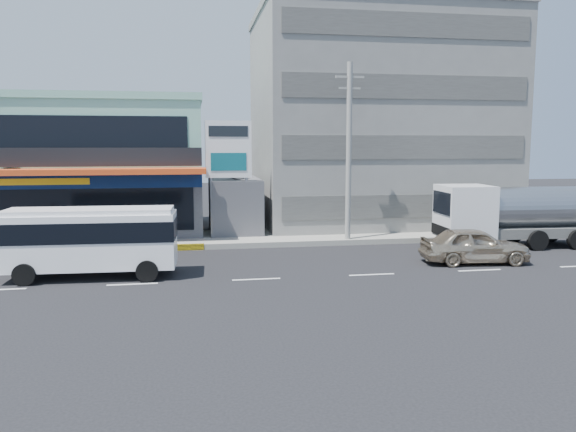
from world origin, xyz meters
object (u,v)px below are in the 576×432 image
object	(u,v)px
motorcycle_rider	(7,252)
minibus	(91,237)
tanker_truck	(511,214)
concrete_building	(375,124)
utility_pole_near	(349,152)
billboard	(228,156)
satellite_dish	(235,178)
sedan	(474,245)
shop_building	(104,170)

from	to	relation	value
motorcycle_rider	minibus	bearing A→B (deg)	-34.81
tanker_truck	motorcycle_rider	xyz separation A→B (m)	(-25.51, -0.72, -1.15)
concrete_building	utility_pole_near	size ratio (longest dim) A/B	1.60
concrete_building	billboard	bearing A→B (deg)	-151.08
satellite_dish	tanker_truck	world-z (taller)	satellite_dish
minibus	sedan	distance (m)	17.31
concrete_building	shop_building	bearing A→B (deg)	-176.65
shop_building	minibus	bearing A→B (deg)	-84.36
shop_building	tanker_truck	bearing A→B (deg)	-21.33
tanker_truck	motorcycle_rider	world-z (taller)	tanker_truck
billboard	minibus	size ratio (longest dim) A/B	0.98
shop_building	motorcycle_rider	size ratio (longest dim) A/B	6.09
billboard	tanker_truck	bearing A→B (deg)	-15.09
sedan	satellite_dish	bearing A→B (deg)	53.71
shop_building	motorcycle_rider	xyz separation A→B (m)	(-2.98, -9.52, -3.33)
satellite_dish	motorcycle_rider	world-z (taller)	satellite_dish
shop_building	satellite_dish	distance (m)	8.54
tanker_truck	billboard	bearing A→B (deg)	164.91
utility_pole_near	minibus	world-z (taller)	utility_pole_near
motorcycle_rider	concrete_building	bearing A→B (deg)	26.75
billboard	utility_pole_near	distance (m)	6.75
billboard	minibus	world-z (taller)	billboard
tanker_truck	utility_pole_near	bearing A→B (deg)	165.20
tanker_truck	sedan	bearing A→B (deg)	-137.76
utility_pole_near	billboard	bearing A→B (deg)	164.52
sedan	minibus	bearing A→B (deg)	95.80
utility_pole_near	tanker_truck	world-z (taller)	utility_pole_near
tanker_truck	satellite_dish	bearing A→B (deg)	158.06
tanker_truck	concrete_building	bearing A→B (deg)	114.70
satellite_dish	minibus	world-z (taller)	satellite_dish
satellite_dish	motorcycle_rider	bearing A→B (deg)	-149.09
sedan	tanker_truck	bearing A→B (deg)	-41.97
concrete_building	tanker_truck	world-z (taller)	concrete_building
billboard	sedan	xyz separation A→B (m)	(11.02, -7.70, -4.08)
utility_pole_near	minibus	xyz separation A→B (m)	(-12.77, -5.90, -3.40)
motorcycle_rider	utility_pole_near	bearing A→B (deg)	9.93
shop_building	concrete_building	world-z (taller)	concrete_building
concrete_building	billboard	world-z (taller)	concrete_building
shop_building	concrete_building	distance (m)	18.28
sedan	tanker_truck	xyz separation A→B (m)	(4.02, 3.65, 0.97)
concrete_building	tanker_truck	distance (m)	12.02
satellite_dish	sedan	distance (m)	14.43
concrete_building	minibus	distance (m)	22.16
utility_pole_near	minibus	distance (m)	14.47
billboard	tanker_truck	world-z (taller)	billboard
concrete_building	minibus	world-z (taller)	concrete_building
shop_building	satellite_dish	bearing A→B (deg)	-20.21
utility_pole_near	tanker_truck	distance (m)	9.43
billboard	minibus	xyz separation A→B (m)	(-6.27, -7.70, -3.18)
satellite_dish	tanker_truck	distance (m)	15.77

